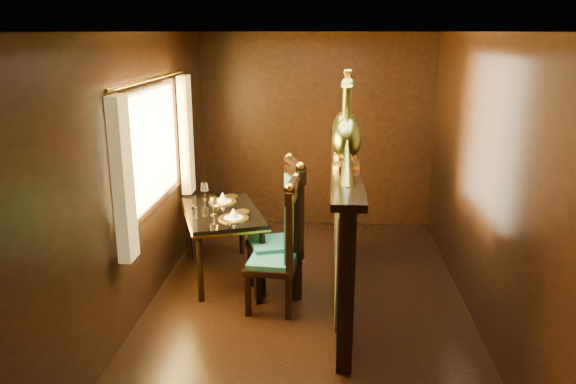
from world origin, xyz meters
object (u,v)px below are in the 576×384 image
chair_left (285,243)px  peacock_left (347,121)px  peacock_right (346,113)px  dining_table (222,216)px  chair_right (286,224)px

chair_left → peacock_left: (0.53, 0.00, 1.11)m
chair_left → peacock_left: size_ratio=1.53×
chair_left → peacock_right: peacock_right is taller
peacock_right → chair_left: bearing=-133.9°
dining_table → peacock_left: (1.25, -0.71, 1.12)m
chair_left → peacock_left: bearing=5.1°
chair_left → peacock_left: 1.23m
dining_table → peacock_left: 1.82m
peacock_left → peacock_right: (0.00, 0.55, -0.01)m
chair_right → peacock_right: size_ratio=1.69×
peacock_left → peacock_right: size_ratio=1.03×
chair_left → peacock_right: bearing=51.1°
peacock_left → dining_table: bearing=150.3°
dining_table → chair_left: 1.01m
chair_right → peacock_left: 1.26m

